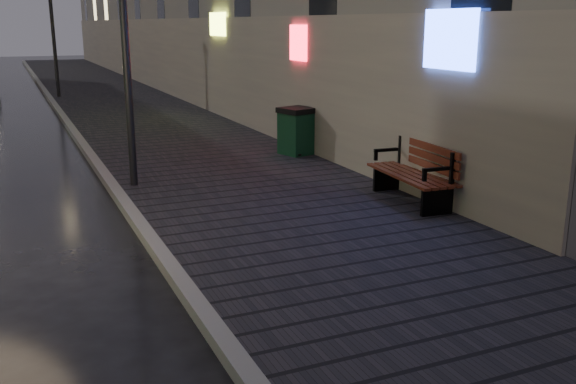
# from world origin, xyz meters

# --- Properties ---
(ground) EXTENTS (120.00, 120.00, 0.00)m
(ground) POSITION_xyz_m (0.00, 0.00, 0.00)
(ground) COLOR black
(ground) RESTS_ON ground
(sidewalk) EXTENTS (4.60, 58.00, 0.15)m
(sidewalk) POSITION_xyz_m (3.90, 21.00, 0.07)
(sidewalk) COLOR black
(sidewalk) RESTS_ON ground
(curb) EXTENTS (0.20, 58.00, 0.15)m
(curb) POSITION_xyz_m (1.50, 21.00, 0.07)
(curb) COLOR slate
(curb) RESTS_ON ground
(lamp_far) EXTENTS (0.36, 0.36, 5.28)m
(lamp_far) POSITION_xyz_m (1.85, 22.00, 3.49)
(lamp_far) COLOR black
(lamp_far) RESTS_ON sidewalk
(bench) EXTENTS (0.82, 1.99, 0.99)m
(bench) POSITION_xyz_m (5.93, 2.96, 0.65)
(bench) COLOR black
(bench) RESTS_ON sidewalk
(trash_bin) EXTENTS (0.86, 0.86, 1.05)m
(trash_bin) POSITION_xyz_m (5.80, 7.41, 0.69)
(trash_bin) COLOR #0E321C
(trash_bin) RESTS_ON sidewalk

